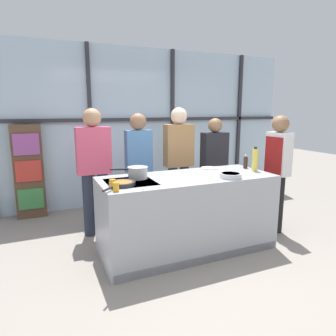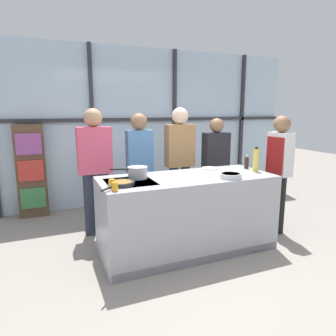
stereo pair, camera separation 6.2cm
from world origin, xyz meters
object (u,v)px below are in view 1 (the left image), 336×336
object	(u,v)px
white_plate	(209,168)
mixing_bowl	(231,175)
saucepan	(137,172)
juice_glass_far	(113,184)
spectator_center_left	(139,162)
frying_pan	(122,184)
pepper_grinder	(246,162)
chef	(277,165)
spectator_far_left	(94,165)
spectator_far_right	(214,162)
juice_glass_near	(116,187)
spectator_center_right	(179,158)
oil_bottle	(255,160)

from	to	relation	value
white_plate	mixing_bowl	world-z (taller)	mixing_bowl
saucepan	juice_glass_far	bearing A→B (deg)	-139.39
spectator_center_left	frying_pan	world-z (taller)	spectator_center_left
pepper_grinder	frying_pan	bearing A→B (deg)	-171.25
chef	spectator_far_left	bearing A→B (deg)	69.66
juice_glass_far	spectator_far_right	bearing A→B (deg)	30.22
pepper_grinder	spectator_center_left	bearing A→B (deg)	148.83
chef	pepper_grinder	size ratio (longest dim) A/B	8.76
juice_glass_near	juice_glass_far	bearing A→B (deg)	90.00
mixing_bowl	spectator_far_left	bearing A→B (deg)	138.91
spectator_center_right	saucepan	bearing A→B (deg)	41.31
juice_glass_near	oil_bottle	bearing A→B (deg)	8.13
white_plate	mixing_bowl	bearing A→B (deg)	-96.61
spectator_center_right	frying_pan	bearing A→B (deg)	42.24
spectator_far_right	mixing_bowl	xyz separation A→B (m)	(-0.52, -1.19, 0.06)
chef	spectator_center_left	size ratio (longest dim) A/B	0.98
saucepan	pepper_grinder	xyz separation A→B (m)	(1.54, 0.02, 0.01)
saucepan	spectator_center_right	bearing A→B (deg)	41.31
spectator_far_left	spectator_center_left	bearing A→B (deg)	-180.00
spectator_center_right	juice_glass_far	xyz separation A→B (m)	(-1.26, -1.10, -0.03)
spectator_center_right	oil_bottle	size ratio (longest dim) A/B	5.54
spectator_center_left	oil_bottle	size ratio (longest dim) A/B	5.29
spectator_far_right	saucepan	size ratio (longest dim) A/B	3.75
juice_glass_near	chef	bearing A→B (deg)	8.78
frying_pan	saucepan	bearing A→B (deg)	45.34
mixing_bowl	frying_pan	bearing A→B (deg)	173.47
spectator_far_left	spectator_center_right	world-z (taller)	spectator_center_right
white_plate	juice_glass_near	xyz separation A→B (m)	(-1.44, -0.64, 0.04)
frying_pan	pepper_grinder	bearing A→B (deg)	8.75
white_plate	oil_bottle	xyz separation A→B (m)	(0.46, -0.37, 0.14)
chef	spectator_center_right	distance (m)	1.41
chef	frying_pan	xyz separation A→B (m)	(-2.26, -0.17, -0.00)
chef	spectator_far_right	size ratio (longest dim) A/B	1.03
pepper_grinder	chef	bearing A→B (deg)	-12.97
spectator_center_left	juice_glass_far	world-z (taller)	spectator_center_left
oil_bottle	juice_glass_near	bearing A→B (deg)	-171.87
spectator_far_left	spectator_far_right	world-z (taller)	spectator_far_left
spectator_center_right	mixing_bowl	world-z (taller)	spectator_center_right
spectator_center_left	oil_bottle	world-z (taller)	spectator_center_left
frying_pan	white_plate	size ratio (longest dim) A/B	1.72
oil_bottle	chef	bearing A→B (deg)	11.37
chef	white_plate	distance (m)	0.97
spectator_far_left	juice_glass_far	xyz separation A→B (m)	(-0.00, -1.10, -0.01)
chef	pepper_grinder	xyz separation A→B (m)	(-0.46, 0.11, 0.06)
spectator_center_left	juice_glass_far	size ratio (longest dim) A/B	18.54
white_plate	mixing_bowl	size ratio (longest dim) A/B	0.92
frying_pan	white_plate	distance (m)	1.40
chef	spectator_far_left	distance (m)	2.52
spectator_center_right	spectator_far_right	bearing A→B (deg)	-180.00
spectator_far_left	juice_glass_far	bearing A→B (deg)	89.76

